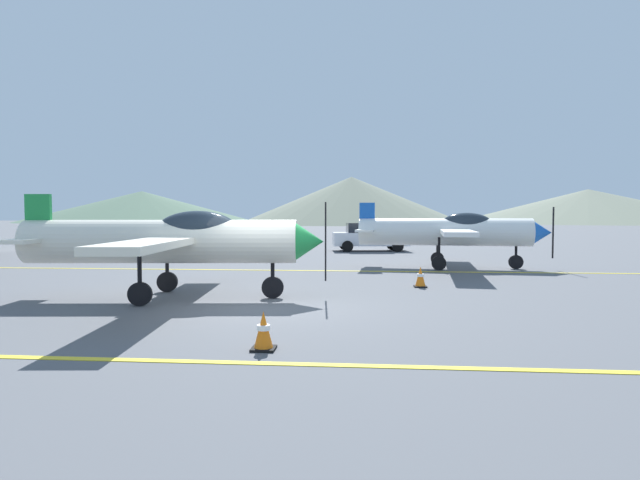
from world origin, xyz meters
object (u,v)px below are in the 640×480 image
airplane_mid (451,231)px  traffic_cone_front (263,331)px  airplane_near (174,240)px  car_sedan (370,236)px  traffic_cone_side (420,277)px

airplane_mid → traffic_cone_front: size_ratio=14.49×
airplane_near → car_sedan: bearing=74.2°
car_sedan → traffic_cone_front: 22.16m
car_sedan → traffic_cone_side: car_sedan is taller
traffic_cone_side → traffic_cone_front: bearing=-113.7°
airplane_mid → car_sedan: bearing=108.0°
airplane_mid → traffic_cone_side: size_ratio=14.49×
traffic_cone_side → airplane_near: bearing=-158.0°
airplane_mid → car_sedan: size_ratio=1.90×
car_sedan → traffic_cone_front: size_ratio=7.62×
airplane_mid → traffic_cone_front: airplane_mid is taller
car_sedan → traffic_cone_side: size_ratio=7.62×
airplane_mid → airplane_near: bearing=-134.6°
airplane_near → car_sedan: 18.21m
airplane_near → traffic_cone_side: 6.83m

